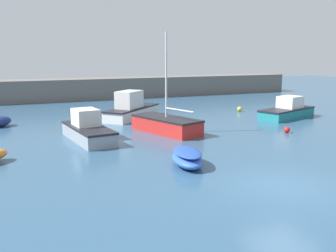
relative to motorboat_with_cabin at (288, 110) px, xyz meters
name	(u,v)px	position (x,y,z in m)	size (l,w,h in m)	color
ground_plane	(282,189)	(-11.21, -12.66, -0.71)	(120.00, 120.00, 0.20)	#2D5170
harbor_breakwater	(95,89)	(-11.21, 19.34, 0.57)	(51.10, 3.41, 2.36)	#66605B
motorboat_with_cabin	(288,110)	(0.00, 0.00, 0.00)	(5.80, 3.54, 1.73)	teal
cabin_cruiser_white	(131,109)	(-11.63, 4.78, 0.18)	(5.74, 5.46, 2.22)	white
rowboat_with_red_cover	(187,158)	(-13.34, -8.67, -0.23)	(1.87, 2.88, 0.76)	#2D56B7
sailboat_tall_mast	(166,124)	(-11.27, -1.44, -0.06)	(3.43, 5.42, 6.44)	red
motorboat_grey_hull	(88,130)	(-16.44, -1.59, 0.03)	(2.37, 5.39, 1.84)	gray
mooring_buoy_yellow	(240,109)	(-1.51, 4.52, -0.39)	(0.42, 0.42, 0.42)	yellow
mooring_buoy_red	(287,130)	(-4.10, -4.70, -0.40)	(0.40, 0.40, 0.40)	red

